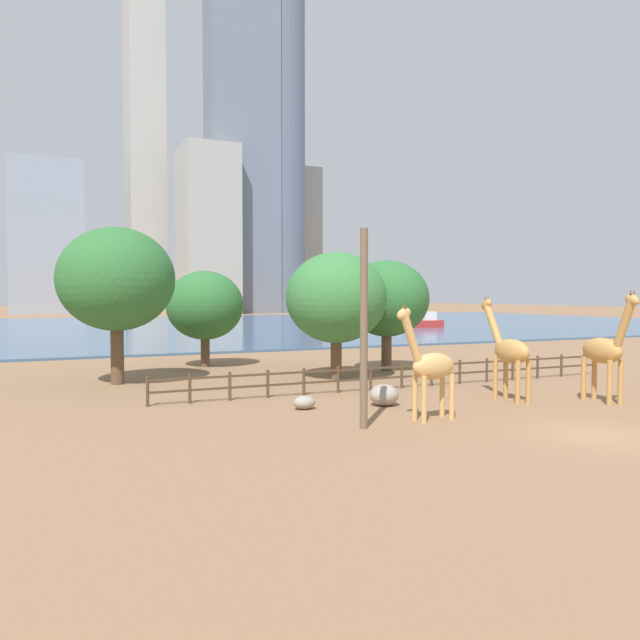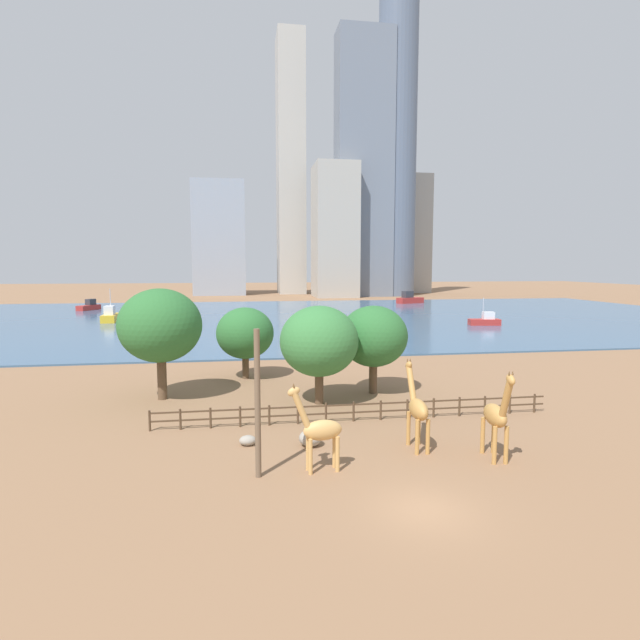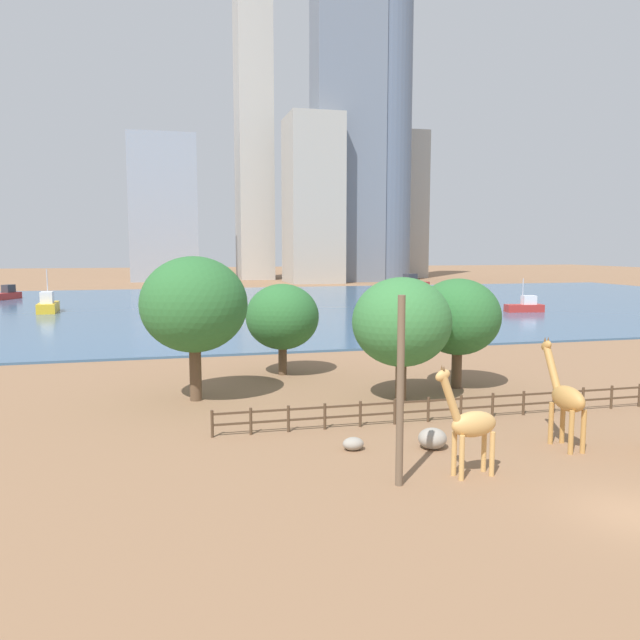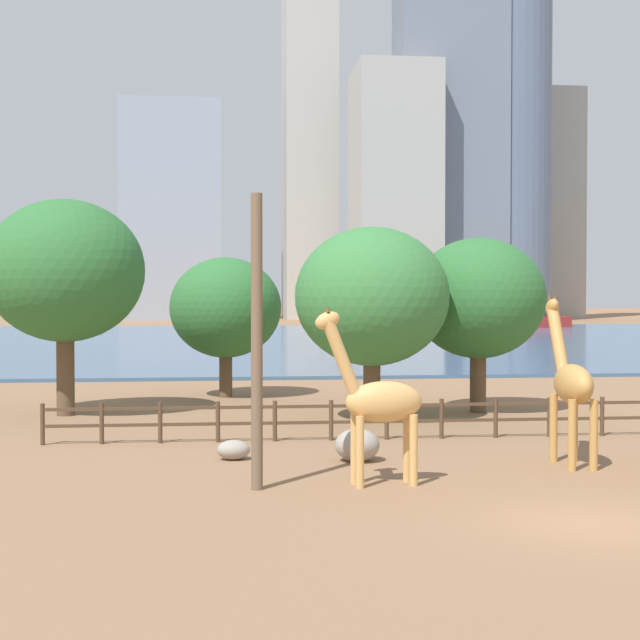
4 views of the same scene
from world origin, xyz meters
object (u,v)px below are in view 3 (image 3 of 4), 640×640
(giraffe_companion, at_px, (470,424))
(tree_left_small, at_px, (194,305))
(boat_ferry, at_px, (7,294))
(boat_barge, at_px, (48,305))
(tree_right_tall, at_px, (282,317))
(boat_tug, at_px, (413,284))
(giraffe_young, at_px, (565,397))
(utility_pole, at_px, (400,392))
(boulder_near_fence, at_px, (432,438))
(tree_left_large, at_px, (402,322))
(boulder_by_pole, at_px, (353,444))
(tree_center_broad, at_px, (458,317))
(boat_sailboat, at_px, (525,306))

(giraffe_companion, height_order, tree_left_small, tree_left_small)
(boat_ferry, relative_size, boat_barge, 0.89)
(tree_right_tall, bearing_deg, boat_tug, 62.04)
(tree_right_tall, distance_m, boat_ferry, 80.56)
(giraffe_young, relative_size, utility_pole, 0.67)
(giraffe_young, xyz_separation_m, tree_left_small, (-15.48, 12.71, 3.33))
(boulder_near_fence, bearing_deg, boat_tug, 68.11)
(boulder_near_fence, xyz_separation_m, boat_barge, (-26.76, 65.48, 0.70))
(utility_pole, distance_m, boat_ferry, 100.35)
(tree_left_large, bearing_deg, tree_left_small, 165.19)
(utility_pole, bearing_deg, boulder_by_pole, 96.20)
(tree_left_small, xyz_separation_m, boat_barge, (-17.04, 53.97, -4.42))
(giraffe_young, distance_m, utility_pole, 9.20)
(giraffe_companion, xyz_separation_m, tree_left_large, (1.81, 11.92, 2.52))
(boat_tug, bearing_deg, boulder_by_pole, -136.04)
(tree_left_large, height_order, tree_center_broad, tree_left_large)
(giraffe_companion, bearing_deg, utility_pole, -1.54)
(boat_tug, bearing_deg, tree_left_large, -135.07)
(giraffe_companion, distance_m, tree_left_small, 18.18)
(giraffe_young, height_order, boat_barge, boat_barge)
(tree_left_large, height_order, boat_barge, tree_left_large)
(tree_center_broad, xyz_separation_m, boat_tug, (33.37, 88.33, -3.23))
(utility_pole, bearing_deg, giraffe_companion, 4.12)
(utility_pole, distance_m, tree_right_tall, 21.26)
(boulder_near_fence, xyz_separation_m, tree_center_broad, (6.47, 10.80, 4.06))
(boulder_by_pole, height_order, boat_barge, boat_barge)
(giraffe_companion, relative_size, boat_sailboat, 0.85)
(tree_center_broad, bearing_deg, tree_right_tall, 145.65)
(tree_right_tall, bearing_deg, utility_pole, -88.77)
(giraffe_companion, relative_size, tree_right_tall, 0.70)
(boat_ferry, bearing_deg, boat_barge, 49.27)
(boulder_by_pole, xyz_separation_m, boat_ferry, (-34.04, 89.88, 0.74))
(boulder_near_fence, relative_size, tree_left_large, 0.18)
(tree_left_large, relative_size, boat_barge, 1.10)
(utility_pole, relative_size, tree_right_tall, 1.12)
(utility_pole, height_order, boat_ferry, utility_pole)
(giraffe_young, relative_size, boulder_by_pole, 5.04)
(giraffe_young, height_order, tree_right_tall, tree_right_tall)
(giraffe_young, bearing_deg, boat_sailboat, -29.77)
(giraffe_companion, distance_m, boulder_by_pole, 5.66)
(tree_left_small, bearing_deg, utility_pole, -66.12)
(boat_sailboat, bearing_deg, giraffe_companion, 64.61)
(boat_tug, bearing_deg, boat_sailboat, -116.58)
(giraffe_young, bearing_deg, giraffe_companion, 112.06)
(boulder_by_pole, relative_size, tree_right_tall, 0.15)
(utility_pole, xyz_separation_m, tree_center_broad, (9.46, 14.47, 0.96))
(boulder_by_pole, relative_size, boat_tug, 0.12)
(boat_ferry, relative_size, boat_tug, 0.75)
(boat_ferry, bearing_deg, boat_sailboat, 87.50)
(utility_pole, relative_size, tree_center_broad, 1.03)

